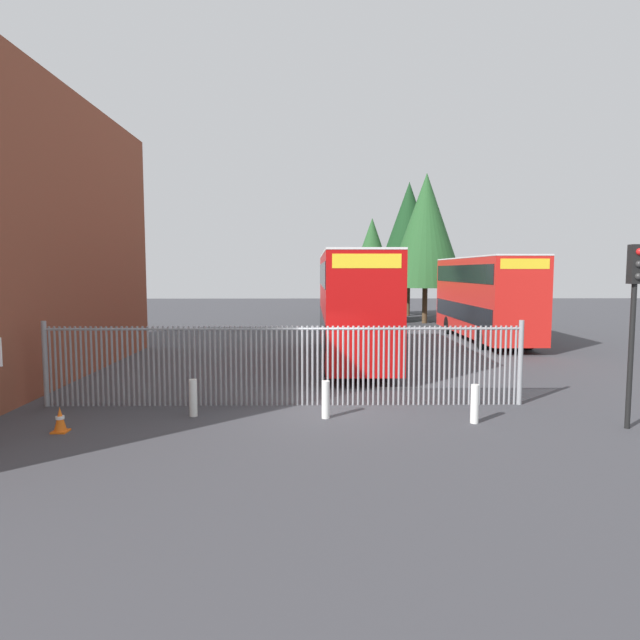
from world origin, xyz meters
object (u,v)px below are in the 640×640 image
at_px(double_decker_bus_near_gate, 353,302).
at_px(traffic_light_kerbside, 634,302).
at_px(double_decker_bus_behind_fence_left, 484,295).
at_px(bollard_near_left, 193,398).
at_px(bollard_center_front, 326,400).
at_px(bollard_near_right, 475,404).
at_px(traffic_cone_by_gate, 60,420).

distance_m(double_decker_bus_near_gate, traffic_light_kerbside, 11.26).
height_order(double_decker_bus_behind_fence_left, bollard_near_left, double_decker_bus_behind_fence_left).
bearing_deg(double_decker_bus_behind_fence_left, traffic_light_kerbside, -96.03).
xyz_separation_m(bollard_center_front, bollard_near_right, (3.61, -0.49, 0.00)).
bearing_deg(bollard_near_left, bollard_center_front, -4.22).
xyz_separation_m(bollard_near_left, bollard_center_front, (3.37, -0.25, 0.00)).
bearing_deg(traffic_cone_by_gate, bollard_center_front, 10.13).
relative_size(double_decker_bus_near_gate, double_decker_bus_behind_fence_left, 1.00).
bearing_deg(bollard_near_left, bollard_near_right, -6.04).
bearing_deg(double_decker_bus_behind_fence_left, traffic_cone_by_gate, -132.50).
distance_m(bollard_near_left, bollard_near_right, 7.02).
relative_size(double_decker_bus_behind_fence_left, traffic_cone_by_gate, 18.32).
height_order(bollard_near_left, traffic_light_kerbside, traffic_light_kerbside).
xyz_separation_m(double_decker_bus_behind_fence_left, bollard_near_left, (-12.16, -14.94, -1.95)).
height_order(bollard_near_left, traffic_cone_by_gate, bollard_near_left).
bearing_deg(bollard_near_right, bollard_center_front, 172.28).
bearing_deg(traffic_light_kerbside, double_decker_bus_near_gate, 120.69).
relative_size(double_decker_bus_near_gate, bollard_center_front, 11.38).
bearing_deg(traffic_light_kerbside, bollard_near_left, 173.15).
distance_m(bollard_near_right, traffic_light_kerbside, 4.31).
xyz_separation_m(double_decker_bus_near_gate, traffic_cone_by_gate, (-7.47, -9.76, -2.13)).
xyz_separation_m(double_decker_bus_near_gate, bollard_near_right, (2.27, -9.16, -1.95)).
distance_m(double_decker_bus_behind_fence_left, traffic_cone_by_gate, 22.19).
relative_size(double_decker_bus_behind_fence_left, bollard_near_left, 11.38).
bearing_deg(traffic_cone_by_gate, bollard_near_left, 25.96).
bearing_deg(double_decker_bus_behind_fence_left, bollard_center_front, -120.06).
bearing_deg(traffic_light_kerbside, bollard_near_right, 171.53).
relative_size(bollard_near_left, bollard_near_right, 1.00).
height_order(bollard_near_right, traffic_cone_by_gate, bollard_near_right).
distance_m(bollard_near_left, bollard_center_front, 3.38).
bearing_deg(bollard_near_right, double_decker_bus_near_gate, 103.94).
height_order(bollard_near_right, traffic_light_kerbside, traffic_light_kerbside).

